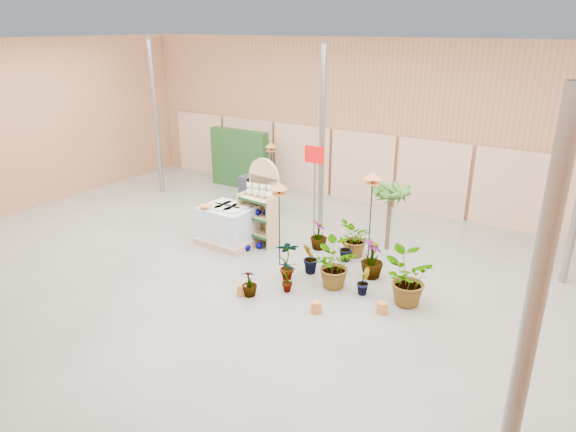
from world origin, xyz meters
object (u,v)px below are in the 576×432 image
(pallet_stack, at_px, (228,225))
(display_shelf, at_px, (262,205))
(bird_table_front, at_px, (279,189))
(potted_plant_2, at_px, (332,265))

(pallet_stack, bearing_deg, display_shelf, 40.75)
(display_shelf, xyz_separation_m, pallet_stack, (-0.62, -0.49, -0.46))
(display_shelf, distance_m, pallet_stack, 0.92)
(bird_table_front, distance_m, potted_plant_2, 1.86)
(pallet_stack, bearing_deg, potted_plant_2, -8.97)
(pallet_stack, relative_size, bird_table_front, 0.71)
(pallet_stack, xyz_separation_m, potted_plant_2, (3.01, -0.60, 0.01))
(display_shelf, xyz_separation_m, bird_table_front, (1.03, -0.86, 0.80))
(display_shelf, bearing_deg, pallet_stack, -136.66)
(pallet_stack, xyz_separation_m, bird_table_front, (1.65, -0.37, 1.26))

